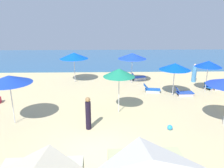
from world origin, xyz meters
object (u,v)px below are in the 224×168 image
umbrella_3 (209,64)px  lounge_chair_3_1 (211,86)px  beachgoer_1 (194,74)px  lounge_chair_1_0 (138,77)px  beach_ball_1 (170,127)px  umbrella_4 (74,56)px  lounge_chair_5_1 (184,93)px  lounge_chair_5_0 (151,89)px  umbrella_8 (119,73)px  beachgoer_0 (88,114)px  lounge_chair_3_0 (217,86)px  umbrella_1 (132,56)px  umbrella_5 (175,66)px  umbrella_7 (9,79)px

umbrella_3 → lounge_chair_3_1: (0.77, 0.60, -1.98)m
beachgoer_1 → lounge_chair_3_1: bearing=-135.0°
lounge_chair_1_0 → beach_ball_1: (0.34, -9.33, -0.14)m
beachgoer_1 → beach_ball_1: beachgoer_1 is taller
umbrella_4 → lounge_chair_5_1: size_ratio=2.00×
umbrella_3 → lounge_chair_3_1: 2.21m
lounge_chair_5_0 → umbrella_8: bearing=150.7°
beachgoer_0 → umbrella_4: bearing=-76.5°
umbrella_3 → lounge_chair_3_0: umbrella_3 is taller
beachgoer_1 → lounge_chair_1_0: bearing=109.9°
lounge_chair_5_0 → umbrella_1: bearing=34.3°
umbrella_5 → lounge_chair_5_0: 2.55m
umbrella_4 → beachgoer_0: bearing=-77.9°
lounge_chair_5_0 → umbrella_7: 10.07m
umbrella_3 → lounge_chair_5_1: 2.91m
lounge_chair_1_0 → beachgoer_1: 4.97m
umbrella_8 → beach_ball_1: bearing=-42.2°
umbrella_3 → umbrella_5: size_ratio=1.00×
umbrella_8 → beachgoer_0: size_ratio=1.56×
beachgoer_0 → umbrella_7: bearing=-9.0°
umbrella_1 → umbrella_4: bearing=173.9°
lounge_chair_3_1 → beach_ball_1: lounge_chair_3_1 is taller
umbrella_1 → beachgoer_1: umbrella_1 is taller
umbrella_1 → umbrella_4: (-5.01, 0.53, -0.04)m
lounge_chair_5_1 → umbrella_7: 11.72m
lounge_chair_3_0 → umbrella_7: 15.09m
umbrella_1 → lounge_chair_5_0: (1.25, -2.49, -2.16)m
umbrella_3 → umbrella_4: umbrella_4 is taller
lounge_chair_5_1 → beachgoer_0: beachgoer_0 is taller
umbrella_1 → lounge_chair_1_0: size_ratio=1.80×
lounge_chair_3_1 → umbrella_8: size_ratio=0.55×
lounge_chair_3_1 → umbrella_5: 4.32m
lounge_chair_3_1 → umbrella_4: size_ratio=0.58×
umbrella_4 → beachgoer_0: umbrella_4 is taller
umbrella_3 → beach_ball_1: umbrella_3 is taller
beachgoer_0 → lounge_chair_3_1: bearing=-144.7°
umbrella_5 → lounge_chair_5_0: bearing=150.3°
lounge_chair_5_1 → umbrella_8: (-4.97, -2.82, 2.26)m
umbrella_8 → umbrella_3: bearing=27.7°
lounge_chair_3_0 → lounge_chair_1_0: bearing=47.7°
umbrella_4 → umbrella_7: umbrella_7 is taller
umbrella_1 → beach_ball_1: (1.04, -8.39, -2.27)m
umbrella_1 → lounge_chair_3_0: 7.25m
umbrella_8 → beach_ball_1: 4.12m
lounge_chair_3_0 → umbrella_4: umbrella_4 is taller
lounge_chair_5_0 → umbrella_8: umbrella_8 is taller
lounge_chair_1_0 → lounge_chair_3_1: size_ratio=0.97×
umbrella_3 → umbrella_7: size_ratio=0.90×
umbrella_5 → lounge_chair_3_1: bearing=21.9°
lounge_chair_3_1 → beach_ball_1: bearing=109.1°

